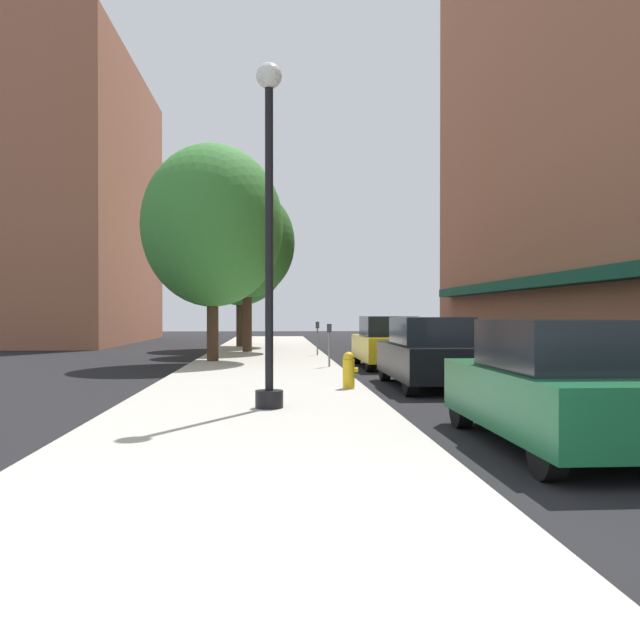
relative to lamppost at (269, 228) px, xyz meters
The scene contains 14 objects.
ground_plane 11.94m from the lamppost, 71.22° to the left, with size 90.00×90.00×0.00m, color black.
sidewalk_slab 12.30m from the lamppost, 91.43° to the left, with size 4.80×50.00×0.12m, color #B7B2A8.
building_right_brick 22.75m from the lamppost, 45.38° to the left, with size 6.80×40.00×24.32m.
building_far_background 32.37m from the lamppost, 110.72° to the left, with size 6.80×18.00×16.76m.
lamppost is the anchor object (origin of this frame).
fire_hydrant 4.30m from the lamppost, 59.74° to the left, with size 0.33×0.26×0.79m.
parking_meter_near 14.87m from the lamppost, 83.15° to the left, with size 0.14×0.09×1.31m.
parking_meter_far 9.32m from the lamppost, 78.82° to the left, with size 0.14×0.09×1.31m.
tree_near 17.33m from the lamppost, 93.64° to the left, with size 4.08×4.08×7.01m.
tree_mid 21.99m from the lamppost, 94.27° to the left, with size 4.81×4.81×7.57m.
tree_far 11.93m from the lamppost, 99.96° to the left, with size 4.85×4.85×7.44m.
car_green 5.42m from the lamppost, 40.36° to the right, with size 1.80×4.30×1.66m.
car_black 5.90m from the lamppost, 46.64° to the left, with size 1.80×4.30×1.66m.
car_yellow 10.78m from the lamppost, 69.36° to the left, with size 1.80×4.30×1.66m.
Camera 1 is at (0.40, -4.32, 1.73)m, focal length 37.41 mm.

